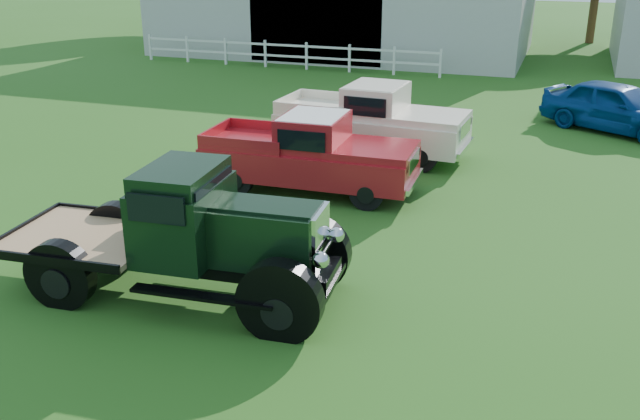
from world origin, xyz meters
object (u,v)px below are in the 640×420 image
(vintage_flatbed, at_px, (179,232))
(red_pickup, at_px, (309,153))
(white_pickup, at_px, (372,121))
(misc_car_blue, at_px, (617,107))

(vintage_flatbed, relative_size, red_pickup, 1.12)
(red_pickup, distance_m, white_pickup, 3.28)
(vintage_flatbed, relative_size, white_pickup, 1.08)
(red_pickup, xyz_separation_m, white_pickup, (0.61, 3.22, 0.04))
(misc_car_blue, bearing_deg, vintage_flatbed, -178.04)
(red_pickup, relative_size, white_pickup, 0.97)
(vintage_flatbed, bearing_deg, white_pickup, 80.24)
(vintage_flatbed, height_order, misc_car_blue, vintage_flatbed)
(white_pickup, bearing_deg, vintage_flatbed, -92.10)
(red_pickup, height_order, white_pickup, white_pickup)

